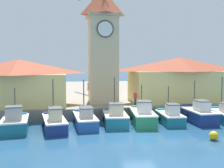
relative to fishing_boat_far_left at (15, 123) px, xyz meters
The scene contains 18 objects.
ground_plane 10.66m from the fishing_boat_far_left, 19.48° to the right, with size 300.00×300.00×0.00m, color navy.
quay_wharf 25.51m from the fishing_boat_far_left, 66.86° to the left, with size 120.00×40.00×1.16m, color gray.
fishing_boat_far_left is the anchor object (origin of this frame).
fishing_boat_left_outer 3.27m from the fishing_boat_far_left, ahead, with size 2.44×5.24×4.40m.
fishing_boat_left_inner 6.05m from the fishing_boat_far_left, ahead, with size 2.08×5.33×4.27m.
fishing_boat_mid_left 8.82m from the fishing_boat_far_left, ahead, with size 2.42×4.49×4.51m.
fishing_boat_center 11.47m from the fishing_boat_far_left, ahead, with size 2.66×5.35×3.72m.
fishing_boat_mid_right 14.13m from the fishing_boat_far_left, ahead, with size 2.15×4.28×3.57m.
fishing_boat_right_inner 17.06m from the fishing_boat_far_left, ahead, with size 2.08×4.99×4.05m.
fishing_boat_right_outer 19.74m from the fishing_boat_far_left, ahead, with size 2.45×4.36×4.44m.
clock_tower 13.80m from the fishing_boat_far_left, 41.62° to the left, with size 3.72×3.72×14.84m.
warehouse_left 8.16m from the fishing_boat_far_left, 96.31° to the left, with size 10.73×7.21×5.06m.
warehouse_right 19.65m from the fishing_boat_far_left, 21.38° to the left, with size 12.20×5.49×5.33m.
port_crane_near 25.16m from the fishing_boat_far_left, 67.55° to the left, with size 3.30×7.08×19.11m.
port_crane_far 20.75m from the fishing_boat_far_left, 60.62° to the left, with size 2.00×7.74×19.75m.
mooring_buoy 16.11m from the fishing_boat_far_left, 19.16° to the right, with size 0.69×0.69×0.69m, color gold.
dock_worker_near_tower 12.57m from the fishing_boat_far_left, 20.30° to the left, with size 0.34×0.22×1.62m.
dock_worker_along_quay 6.04m from the fishing_boat_far_left, 57.02° to the left, with size 0.34×0.22×1.62m.
Camera 1 is at (-5.83, -19.41, 5.80)m, focal length 42.00 mm.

